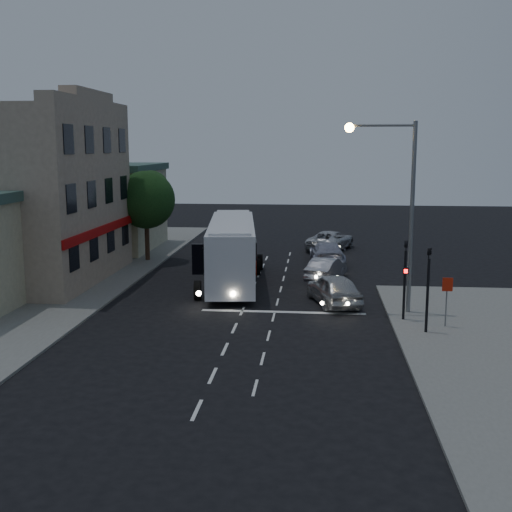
# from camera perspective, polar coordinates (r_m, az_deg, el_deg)

# --- Properties ---
(ground) EXTENTS (120.00, 120.00, 0.00)m
(ground) POSITION_cam_1_polar(r_m,az_deg,el_deg) (29.61, -1.68, -5.89)
(ground) COLOR black
(sidewalk_far) EXTENTS (12.00, 50.00, 0.12)m
(sidewalk_far) POSITION_cam_1_polar(r_m,az_deg,el_deg) (40.67, -18.71, -2.00)
(sidewalk_far) COLOR slate
(sidewalk_far) RESTS_ON ground
(road_markings) EXTENTS (8.00, 30.55, 0.01)m
(road_markings) POSITION_cam_1_polar(r_m,az_deg,el_deg) (32.67, 1.29, -4.38)
(road_markings) COLOR silver
(road_markings) RESTS_ON ground
(tour_bus) EXTENTS (3.93, 12.41, 3.74)m
(tour_bus) POSITION_cam_1_polar(r_m,az_deg,el_deg) (37.55, -2.16, 0.62)
(tour_bus) COLOR silver
(tour_bus) RESTS_ON ground
(car_suv) EXTENTS (3.13, 5.01, 1.59)m
(car_suv) POSITION_cam_1_polar(r_m,az_deg,el_deg) (32.90, 6.92, -2.94)
(car_suv) COLOR #BDBDBD
(car_suv) RESTS_ON ground
(car_sedan_a) EXTENTS (2.66, 4.42, 1.38)m
(car_sedan_a) POSITION_cam_1_polar(r_m,az_deg,el_deg) (38.78, 6.27, -1.14)
(car_sedan_a) COLOR #9798A0
(car_sedan_a) RESTS_ON ground
(car_sedan_b) EXTENTS (2.58, 5.51, 1.55)m
(car_sedan_b) POSITION_cam_1_polar(r_m,az_deg,el_deg) (44.01, 6.34, 0.28)
(car_sedan_b) COLOR #A8A8BA
(car_sedan_b) RESTS_ON ground
(car_sedan_c) EXTENTS (4.17, 5.92, 1.50)m
(car_sedan_c) POSITION_cam_1_polar(r_m,az_deg,el_deg) (50.10, 6.63, 1.40)
(car_sedan_c) COLOR silver
(car_sedan_c) RESTS_ON ground
(traffic_signal_main) EXTENTS (0.25, 0.35, 4.10)m
(traffic_signal_main) POSITION_cam_1_polar(r_m,az_deg,el_deg) (29.87, 13.12, -1.24)
(traffic_signal_main) COLOR black
(traffic_signal_main) RESTS_ON sidewalk_near
(traffic_signal_side) EXTENTS (0.18, 0.15, 4.10)m
(traffic_signal_side) POSITION_cam_1_polar(r_m,az_deg,el_deg) (28.06, 15.06, -2.02)
(traffic_signal_side) COLOR black
(traffic_signal_side) RESTS_ON sidewalk_near
(regulatory_sign) EXTENTS (0.45, 0.12, 2.20)m
(regulatory_sign) POSITION_cam_1_polar(r_m,az_deg,el_deg) (29.34, 16.61, -3.24)
(regulatory_sign) COLOR slate
(regulatory_sign) RESTS_ON sidewalk_near
(streetlight) EXTENTS (3.32, 0.44, 9.00)m
(streetlight) POSITION_cam_1_polar(r_m,az_deg,el_deg) (30.80, 12.54, 5.33)
(streetlight) COLOR slate
(streetlight) RESTS_ON sidewalk_near
(main_building) EXTENTS (10.12, 12.00, 11.00)m
(main_building) POSITION_cam_1_polar(r_m,az_deg,el_deg) (40.40, -20.35, 5.15)
(main_building) COLOR gray
(main_building) RESTS_ON sidewalk_far
(low_building_north) EXTENTS (9.40, 9.40, 6.50)m
(low_building_north) POSITION_cam_1_polar(r_m,az_deg,el_deg) (51.42, -13.99, 4.35)
(low_building_north) COLOR tan
(low_building_north) RESTS_ON sidewalk_far
(street_tree) EXTENTS (4.00, 4.00, 6.20)m
(street_tree) POSITION_cam_1_polar(r_m,az_deg,el_deg) (45.02, -9.76, 5.18)
(street_tree) COLOR black
(street_tree) RESTS_ON sidewalk_far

